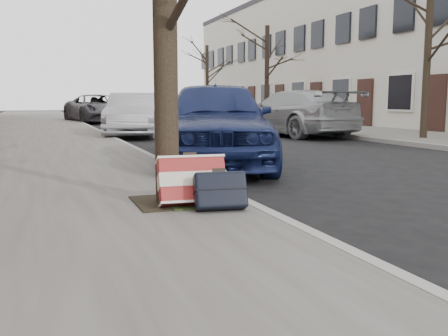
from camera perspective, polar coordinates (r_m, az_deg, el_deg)
name	(u,v)px	position (r m, az deg, el deg)	size (l,w,h in m)	color
ground	(401,222)	(5.29, 19.61, -5.88)	(120.00, 120.00, 0.00)	black
near_sidewalk	(27,133)	(18.95, -21.59, 3.75)	(5.00, 70.00, 0.12)	slate
far_sidewalk	(312,127)	(21.98, 10.02, 4.66)	(4.00, 70.00, 0.12)	slate
house_far	(401,50)	(25.97, 19.53, 12.62)	(6.70, 40.00, 7.20)	beige
dirt_patch	(175,201)	(5.39, -5.63, -3.81)	(0.85, 0.85, 0.01)	black
suitcase_red	(192,181)	(5.12, -3.67, -1.51)	(0.68, 0.19, 0.49)	maroon
suitcase_navy	(220,190)	(4.93, -0.41, -2.55)	(0.52, 0.17, 0.37)	black
car_near_front	(215,123)	(9.10, -1.04, 5.22)	(1.89, 4.71, 1.60)	#141D48
car_near_mid	(134,115)	(16.91, -10.26, 6.01)	(1.54, 4.40, 1.45)	#B2B4BB
car_near_back	(97,109)	(27.62, -14.30, 6.59)	(2.50, 5.43, 1.51)	#3B3A40
car_far_front	(293,113)	(17.20, 7.85, 6.22)	(2.15, 5.28, 1.53)	#9A9EA1
car_far_back	(220,110)	(24.18, -0.49, 6.61)	(1.70, 4.23, 1.44)	maroon
tree_far_a	(428,53)	(15.72, 22.24, 12.09)	(0.21, 0.21, 4.85)	black
tree_far_b	(267,75)	(24.66, 4.92, 10.59)	(0.22, 0.22, 4.63)	black
tree_far_c	(207,81)	(33.08, -1.94, 9.88)	(0.21, 0.21, 4.62)	black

